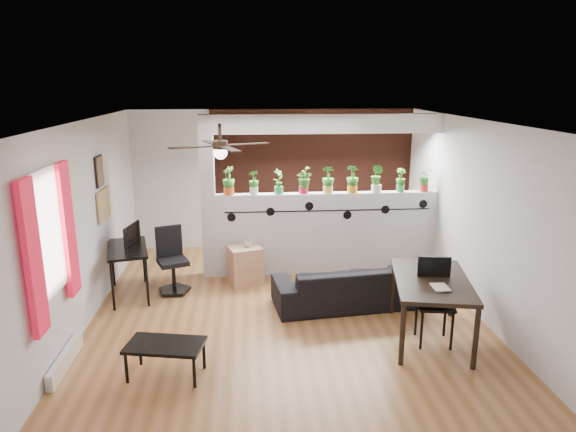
{
  "coord_description": "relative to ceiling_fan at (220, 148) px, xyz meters",
  "views": [
    {
      "loc": [
        -0.48,
        -6.48,
        3.08
      ],
      "look_at": [
        0.09,
        0.6,
        1.22
      ],
      "focal_mm": 32.0,
      "sensor_mm": 36.0,
      "label": 1
    }
  ],
  "objects": [
    {
      "name": "folding_chair",
      "position": [
        2.54,
        -0.58,
        -1.7
      ],
      "size": [
        0.47,
        0.47,
        1.04
      ],
      "color": "black",
      "rests_on": "ground"
    },
    {
      "name": "potted_plant_2",
      "position": [
        0.81,
        1.8,
        -0.75
      ],
      "size": [
        0.26,
        0.25,
        0.4
      ],
      "color": "#328A46",
      "rests_on": "partition_wall"
    },
    {
      "name": "monitor",
      "position": [
        -1.45,
        1.22,
        -1.48
      ],
      "size": [
        0.3,
        0.11,
        0.17
      ],
      "primitive_type": "imported",
      "rotation": [
        0.0,
        0.0,
        1.37
      ],
      "color": "black",
      "rests_on": "computer_desk"
    },
    {
      "name": "office_chair",
      "position": [
        -0.84,
        1.18,
        -1.88
      ],
      "size": [
        0.53,
        0.54,
        0.98
      ],
      "color": "black",
      "rests_on": "ground"
    },
    {
      "name": "brick_panel",
      "position": [
        1.6,
        3.27,
        -1.01
      ],
      "size": [
        3.9,
        0.05,
        2.6
      ],
      "primitive_type": "cube",
      "color": "brown",
      "rests_on": "ground"
    },
    {
      "name": "computer_desk",
      "position": [
        -1.45,
        1.07,
        -1.64
      ],
      "size": [
        0.77,
        1.13,
        0.75
      ],
      "color": "black",
      "rests_on": "ground"
    },
    {
      "name": "partition_wall",
      "position": [
        1.6,
        1.8,
        -1.64
      ],
      "size": [
        3.6,
        0.18,
        1.35
      ],
      "primitive_type": "cube",
      "color": "#BCBCC1",
      "rests_on": "ground"
    },
    {
      "name": "dining_table",
      "position": [
        2.51,
        -0.56,
        -1.62
      ],
      "size": [
        1.13,
        1.57,
        0.78
      ],
      "color": "black",
      "rests_on": "ground"
    },
    {
      "name": "cube_shelf",
      "position": [
        0.25,
        1.43,
        -2.02
      ],
      "size": [
        0.59,
        0.56,
        0.59
      ],
      "primitive_type": "cube",
      "rotation": [
        0.0,
        0.0,
        0.3
      ],
      "color": "tan",
      "rests_on": "ground"
    },
    {
      "name": "sofa",
      "position": [
        1.68,
        0.49,
        -2.03
      ],
      "size": [
        2.01,
        0.99,
        0.57
      ],
      "primitive_type": "imported",
      "rotation": [
        0.0,
        0.0,
        3.26
      ],
      "color": "black",
      "rests_on": "ground"
    },
    {
      "name": "potted_plant_0",
      "position": [
        0.02,
        1.8,
        -0.73
      ],
      "size": [
        0.29,
        0.3,
        0.45
      ],
      "color": "#CD4C18",
      "rests_on": "partition_wall"
    },
    {
      "name": "corkboard",
      "position": [
        -1.78,
        1.25,
        -0.96
      ],
      "size": [
        0.03,
        0.6,
        0.45
      ],
      "primitive_type": "cube",
      "color": "#A07C4D",
      "rests_on": "room_shell"
    },
    {
      "name": "baseboard_heater",
      "position": [
        -1.74,
        -0.9,
        -2.22
      ],
      "size": [
        0.08,
        1.0,
        0.18
      ],
      "primitive_type": "cube",
      "color": "silver",
      "rests_on": "ground"
    },
    {
      "name": "potted_plant_6",
      "position": [
        2.39,
        1.8,
        -0.72
      ],
      "size": [
        0.3,
        0.3,
        0.45
      ],
      "color": "silver",
      "rests_on": "partition_wall"
    },
    {
      "name": "ceiling_header",
      "position": [
        1.6,
        1.8,
        0.14
      ],
      "size": [
        3.6,
        0.18,
        0.3
      ],
      "primitive_type": "cube",
      "color": "silver",
      "rests_on": "room_shell"
    },
    {
      "name": "potted_plant_4",
      "position": [
        1.6,
        1.8,
        -0.73
      ],
      "size": [
        0.24,
        0.2,
        0.44
      ],
      "color": "gold",
      "rests_on": "partition_wall"
    },
    {
      "name": "window_assembly",
      "position": [
        -1.76,
        -0.9,
        -0.81
      ],
      "size": [
        0.09,
        1.3,
        1.55
      ],
      "color": "white",
      "rests_on": "room_shell"
    },
    {
      "name": "potted_plant_3",
      "position": [
        1.21,
        1.8,
        -0.74
      ],
      "size": [
        0.21,
        0.24,
        0.41
      ],
      "color": "#B51D3C",
      "rests_on": "partition_wall"
    },
    {
      "name": "potted_plant_5",
      "position": [
        2.0,
        1.8,
        -0.73
      ],
      "size": [
        0.28,
        0.26,
        0.45
      ],
      "color": "orange",
      "rests_on": "partition_wall"
    },
    {
      "name": "ceiling_fan",
      "position": [
        0.0,
        0.0,
        0.0
      ],
      "size": [
        1.19,
        1.19,
        0.43
      ],
      "color": "black",
      "rests_on": "room_shell"
    },
    {
      "name": "cup",
      "position": [
        0.3,
        1.43,
        -1.68
      ],
      "size": [
        0.12,
        0.12,
        0.09
      ],
      "primitive_type": "imported",
      "rotation": [
        0.0,
        0.0,
        -0.05
      ],
      "color": "gray",
      "rests_on": "cube_shelf"
    },
    {
      "name": "room_shell",
      "position": [
        0.8,
        0.3,
        -1.01
      ],
      "size": [
        6.3,
        7.1,
        2.9
      ],
      "color": "brown",
      "rests_on": "ground"
    },
    {
      "name": "pier_column",
      "position": [
        -0.31,
        1.8,
        -1.01
      ],
      "size": [
        0.22,
        0.2,
        2.6
      ],
      "primitive_type": "cube",
      "color": "#BCBCC1",
      "rests_on": "ground"
    },
    {
      "name": "framed_art",
      "position": [
        -1.78,
        1.2,
        -0.46
      ],
      "size": [
        0.03,
        0.34,
        0.44
      ],
      "color": "#8C7259",
      "rests_on": "room_shell"
    },
    {
      "name": "coffee_table",
      "position": [
        -0.59,
        -1.16,
        -1.98
      ],
      "size": [
        0.88,
        0.6,
        0.38
      ],
      "color": "black",
      "rests_on": "ground"
    },
    {
      "name": "potted_plant_8",
      "position": [
        3.18,
        1.8,
        -0.76
      ],
      "size": [
        0.22,
        0.2,
        0.38
      ],
      "color": "#B3251C",
      "rests_on": "partition_wall"
    },
    {
      "name": "vine_decal",
      "position": [
        1.6,
        1.7,
        -1.23
      ],
      "size": [
        3.31,
        0.01,
        0.3
      ],
      "color": "black",
      "rests_on": "partition_wall"
    },
    {
      "name": "potted_plant_1",
      "position": [
        0.42,
        1.8,
        -0.76
      ],
      "size": [
        0.23,
        0.2,
        0.38
      ],
      "color": "silver",
      "rests_on": "partition_wall"
    },
    {
      "name": "potted_plant_7",
      "position": [
        2.78,
        1.8,
        -0.76
      ],
      "size": [
        0.21,
        0.18,
        0.38
      ],
      "color": "#349149",
      "rests_on": "partition_wall"
    },
    {
      "name": "book",
      "position": [
        2.41,
        -0.86,
        -1.52
      ],
      "size": [
        0.18,
        0.24,
        0.02
      ],
      "primitive_type": "imported",
      "rotation": [
        0.0,
        0.0,
        -0.01
      ],
      "color": "gray",
      "rests_on": "dining_table"
    }
  ]
}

